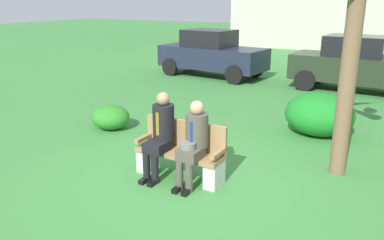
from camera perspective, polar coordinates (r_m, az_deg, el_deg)
ground_plane at (r=6.16m, az=-1.37°, el=-8.99°), size 80.00×80.00×0.00m
park_bench at (r=6.19m, az=-1.60°, el=-4.82°), size 1.43×0.44×0.90m
seated_man_left at (r=6.13m, az=-4.58°, el=-1.57°), size 0.34×0.72×1.35m
seated_man_right at (r=5.84m, az=0.25°, el=-2.85°), size 0.34×0.72×1.29m
shrub_near_bench at (r=8.70m, az=-11.78°, el=0.42°), size 0.85×0.78×0.53m
shrub_mid_lawn at (r=8.52m, az=18.06°, el=0.82°), size 1.42×1.30×0.89m
parked_car_near at (r=14.46m, az=2.88°, el=9.66°), size 4.04×2.04×1.68m
parked_car_far at (r=13.02m, az=22.92°, el=7.52°), size 3.96×1.84×1.68m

